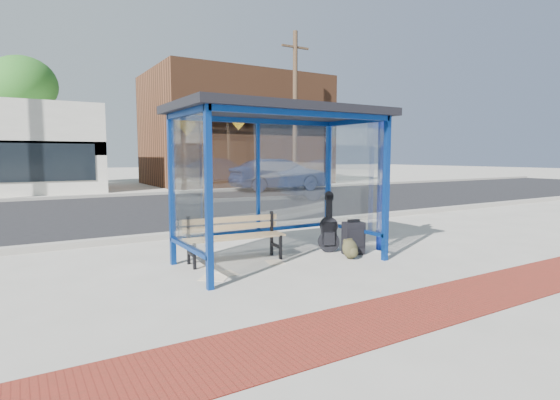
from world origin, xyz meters
TOP-DOWN VIEW (x-y plane):
  - ground at (0.00, 0.00)m, footprint 120.00×120.00m
  - brick_paver_strip at (0.00, -2.60)m, footprint 60.00×1.00m
  - curb_near at (0.00, 2.90)m, footprint 60.00×0.25m
  - street_asphalt at (0.00, 8.00)m, footprint 60.00×10.00m
  - curb_far at (0.00, 13.10)m, footprint 60.00×0.25m
  - far_sidewalk at (0.00, 15.00)m, footprint 60.00×4.00m
  - bus_shelter at (0.00, 0.07)m, footprint 3.30×1.80m
  - storefront_brown at (8.00, 18.49)m, footprint 10.00×7.08m
  - tree_mid at (-3.00, 22.00)m, footprint 3.60×3.60m
  - tree_right at (12.50, 22.00)m, footprint 3.60×3.60m
  - utility_pole_east at (9.00, 13.40)m, footprint 1.60×0.24m
  - bench at (-0.59, 0.45)m, footprint 1.62×0.53m
  - guitar_bag at (1.10, 0.20)m, footprint 0.38×0.25m
  - suitcase at (1.35, -0.16)m, footprint 0.39×0.30m
  - backpack at (1.09, -0.39)m, footprint 0.28×0.26m
  - sign_post at (1.98, -0.13)m, footprint 0.13×0.31m
  - newspaper_a at (-1.27, -0.31)m, footprint 0.46×0.45m
  - newspaper_b at (-1.08, -0.18)m, footprint 0.40×0.32m
  - newspaper_c at (-0.08, 0.04)m, footprint 0.34×0.39m
  - parked_car at (7.36, 12.30)m, footprint 4.73×1.90m
  - fire_hydrant at (10.85, 14.14)m, footprint 0.36×0.24m

SIDE VIEW (x-z plane):
  - ground at x=0.00m, z-range 0.00..0.00m
  - street_asphalt at x=0.00m, z-range 0.00..0.00m
  - newspaper_c at x=-0.08m, z-range 0.00..0.01m
  - newspaper_a at x=-1.27m, z-range 0.00..0.01m
  - newspaper_b at x=-1.08m, z-range 0.00..0.01m
  - far_sidewalk at x=0.00m, z-range 0.00..0.01m
  - brick_paver_strip at x=0.00m, z-range 0.00..0.01m
  - curb_near at x=0.00m, z-range 0.00..0.12m
  - curb_far at x=0.00m, z-range 0.00..0.12m
  - backpack at x=1.09m, z-range -0.01..0.32m
  - suitcase at x=1.35m, z-range -0.02..0.58m
  - guitar_bag at x=1.10m, z-range -0.13..0.87m
  - bench at x=-0.59m, z-range 0.05..0.80m
  - fire_hydrant at x=10.85m, z-range 0.03..0.84m
  - parked_car at x=7.36m, z-range 0.00..1.53m
  - sign_post at x=1.98m, z-range 0.16..2.68m
  - bus_shelter at x=0.00m, z-range 0.86..3.28m
  - storefront_brown at x=8.00m, z-range 0.00..6.40m
  - utility_pole_east at x=9.00m, z-range 0.11..8.11m
  - tree_mid at x=-3.00m, z-range 1.94..8.97m
  - tree_right at x=12.50m, z-range 1.94..8.97m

